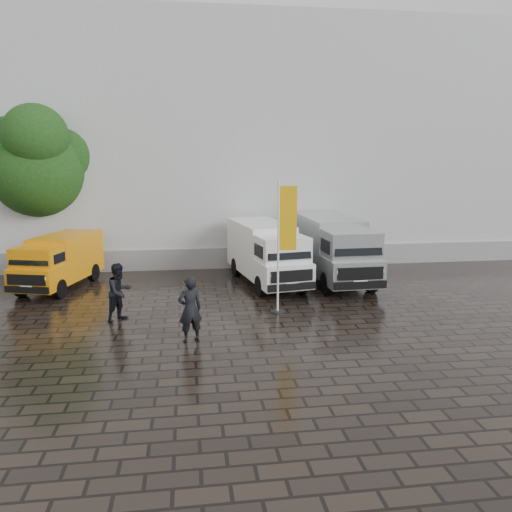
{
  "coord_description": "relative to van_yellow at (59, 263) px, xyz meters",
  "views": [
    {
      "loc": [
        -3.39,
        -15.77,
        5.29
      ],
      "look_at": [
        -0.91,
        2.2,
        1.71
      ],
      "focal_mm": 35.0,
      "sensor_mm": 36.0,
      "label": 1
    }
  ],
  "objects": [
    {
      "name": "ground",
      "position": [
        8.67,
        -5.14,
        -1.06
      ],
      "size": [
        120.0,
        120.0,
        0.0
      ],
      "primitive_type": "plane",
      "color": "black",
      "rests_on": "ground"
    },
    {
      "name": "exhibition_hall",
      "position": [
        10.67,
        10.86,
        4.94
      ],
      "size": [
        44.0,
        16.0,
        12.0
      ],
      "primitive_type": "cube",
      "color": "silver",
      "rests_on": "ground"
    },
    {
      "name": "hall_plinth",
      "position": [
        10.67,
        2.81,
        -0.56
      ],
      "size": [
        44.0,
        0.15,
        1.0
      ],
      "primitive_type": "cube",
      "color": "gray",
      "rests_on": "ground"
    },
    {
      "name": "van_yellow",
      "position": [
        0.0,
        0.0,
        0.0
      ],
      "size": [
        2.96,
        4.9,
        2.12
      ],
      "primitive_type": null,
      "rotation": [
        0.0,
        0.0,
        -0.28
      ],
      "color": "orange",
      "rests_on": "ground"
    },
    {
      "name": "van_white",
      "position": [
        8.55,
        -0.44,
        0.2
      ],
      "size": [
        2.89,
        6.08,
        2.53
      ],
      "primitive_type": null,
      "rotation": [
        0.0,
        0.0,
        0.17
      ],
      "color": "white",
      "rests_on": "ground"
    },
    {
      "name": "van_silver",
      "position": [
        11.49,
        -0.44,
        0.3
      ],
      "size": [
        2.28,
        6.35,
        2.72
      ],
      "primitive_type": null,
      "rotation": [
        0.0,
        0.0,
        0.03
      ],
      "color": "#AFB2B4",
      "rests_on": "ground"
    },
    {
      "name": "flagpole",
      "position": [
        8.5,
        -4.45,
        1.45
      ],
      "size": [
        0.88,
        0.5,
        4.55
      ],
      "color": "black",
      "rests_on": "ground"
    },
    {
      "name": "tree",
      "position": [
        -1.52,
        3.45,
        3.99
      ],
      "size": [
        4.38,
        4.38,
        7.87
      ],
      "color": "black",
      "rests_on": "ground"
    },
    {
      "name": "wheelie_bin",
      "position": [
        13.33,
        2.44,
        -0.57
      ],
      "size": [
        0.63,
        0.63,
        0.98
      ],
      "primitive_type": "cube",
      "rotation": [
        0.0,
        0.0,
        0.08
      ],
      "color": "black",
      "rests_on": "ground"
    },
    {
      "name": "person_front",
      "position": [
        5.28,
        -6.91,
        -0.08
      ],
      "size": [
        0.82,
        0.66,
        1.96
      ],
      "primitive_type": "imported",
      "rotation": [
        0.0,
        0.0,
        3.44
      ],
      "color": "black",
      "rests_on": "ground"
    },
    {
      "name": "person_tent",
      "position": [
        3.0,
        -4.63,
        -0.1
      ],
      "size": [
        1.16,
        1.18,
        1.92
      ],
      "primitive_type": "imported",
      "rotation": [
        0.0,
        0.0,
        0.84
      ],
      "color": "black",
      "rests_on": "ground"
    }
  ]
}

